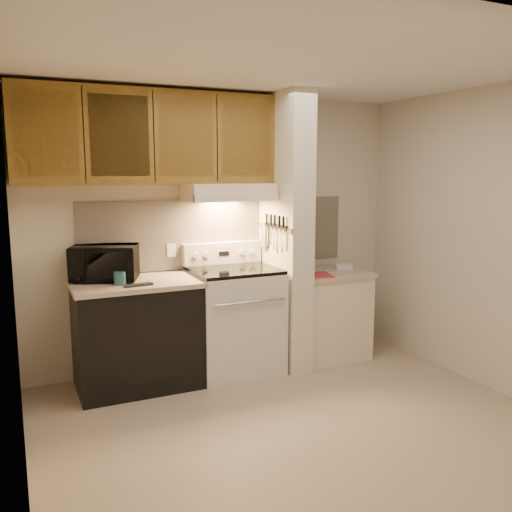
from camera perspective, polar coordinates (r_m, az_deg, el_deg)
floor at (r=4.13m, az=4.16°, el=-17.09°), size 3.60×3.60×0.00m
ceiling at (r=3.77m, az=4.62°, el=19.44°), size 3.60×3.60×0.00m
wall_back at (r=5.10m, az=-3.82°, el=2.63°), size 3.60×2.50×0.02m
wall_left at (r=3.29m, az=-24.22°, el=-1.70°), size 0.02×3.00×2.50m
wall_right at (r=4.88m, az=23.21°, el=1.63°), size 0.02×3.00×2.50m
backsplash at (r=5.09m, az=-3.77°, el=2.45°), size 2.60×0.02×0.63m
range_body at (r=4.94m, az=-2.29°, el=-6.91°), size 0.76×0.65×0.92m
oven_window at (r=4.65m, az=-0.79°, el=-7.42°), size 0.50×0.01×0.30m
oven_handle at (r=4.56m, az=-0.60°, el=-4.89°), size 0.65×0.02×0.02m
cooktop at (r=4.83m, az=-2.32°, el=-1.49°), size 0.74×0.64×0.03m
range_backguard at (r=5.07m, az=-3.55°, el=0.32°), size 0.76×0.08×0.20m
range_display at (r=5.04m, az=-3.38°, el=0.26°), size 0.10×0.01×0.04m
range_knob_left_outer at (r=4.94m, az=-6.40°, el=0.04°), size 0.05×0.02×0.05m
range_knob_left_inner at (r=4.97m, az=-5.30°, el=0.12°), size 0.05×0.02×0.05m
range_knob_right_inner at (r=5.10m, az=-1.49°, el=0.38°), size 0.05×0.02×0.05m
range_knob_right_outer at (r=5.14m, az=-0.46°, el=0.45°), size 0.05×0.02×0.05m
dishwasher_front at (r=4.71m, az=-12.39°, el=-8.25°), size 1.00×0.63×0.87m
left_countertop at (r=4.60m, az=-12.58°, el=-2.82°), size 1.04×0.67×0.04m
spoon_rest at (r=4.40m, az=-12.25°, el=-2.98°), size 0.23×0.10×0.02m
teal_jar at (r=4.46m, az=-14.14°, el=-2.28°), size 0.10×0.10×0.11m
outlet at (r=4.95m, az=-8.90°, el=0.59°), size 0.08×0.01×0.12m
microwave at (r=4.66m, az=-15.65°, el=-0.71°), size 0.62×0.51×0.29m
partition_pillar at (r=5.00m, az=3.10°, el=2.50°), size 0.22×0.70×2.50m
pillar_trim at (r=4.94m, az=1.91°, el=3.02°), size 0.01×0.70×0.04m
knife_strip at (r=4.89m, az=2.11°, el=3.19°), size 0.02×0.42×0.04m
knife_blade_a at (r=4.74m, az=2.91°, el=1.79°), size 0.01×0.03×0.16m
knife_handle_a at (r=4.73m, az=2.90°, el=3.60°), size 0.02×0.02×0.10m
knife_blade_b at (r=4.82m, az=2.44°, el=1.79°), size 0.01×0.04×0.18m
knife_handle_b at (r=4.79m, az=2.49°, el=3.67°), size 0.02×0.02×0.10m
knife_blade_c at (r=4.90m, az=1.94°, el=1.80°), size 0.01×0.04×0.20m
knife_handle_c at (r=4.88m, az=2.00°, el=3.77°), size 0.02×0.02×0.10m
knife_blade_d at (r=4.96m, az=1.61°, el=2.11°), size 0.01×0.04×0.16m
knife_handle_d at (r=4.94m, az=1.60°, el=3.84°), size 0.02×0.02×0.10m
knife_blade_e at (r=5.04m, az=1.14°, el=2.12°), size 0.01×0.04×0.18m
knife_handle_e at (r=5.03m, az=1.14°, el=3.93°), size 0.02×0.02×0.10m
oven_mitt at (r=5.09m, az=0.89°, el=2.06°), size 0.03×0.09×0.21m
right_cab_base at (r=5.38m, az=7.39°, el=-6.25°), size 0.70×0.60×0.81m
right_countertop at (r=5.29m, az=7.48°, el=-1.81°), size 0.74×0.64×0.04m
red_folder at (r=5.06m, az=6.66°, el=-1.98°), size 0.28×0.33×0.01m
white_box at (r=5.44m, az=9.19°, el=-1.11°), size 0.18×0.15×0.04m
range_hood at (r=4.87m, az=-2.94°, el=6.76°), size 0.78×0.44×0.15m
hood_lip at (r=4.68m, az=-1.97°, el=6.12°), size 0.78×0.04×0.06m
upper_cabinets at (r=4.71m, az=-11.20°, el=12.13°), size 2.18×0.33×0.77m
cab_door_a at (r=4.42m, az=-21.26°, el=11.90°), size 0.46×0.01×0.63m
cab_gap_a at (r=4.45m, az=-17.68°, el=12.07°), size 0.01×0.01×0.73m
cab_door_b at (r=4.49m, az=-14.16°, el=12.18°), size 0.46×0.01×0.63m
cab_gap_b at (r=4.55m, az=-10.71°, el=12.25°), size 0.01×0.01×0.73m
cab_door_c at (r=4.63m, az=-7.36°, el=12.28°), size 0.46×0.01×0.63m
cab_gap_c at (r=4.71m, az=-4.12°, el=12.27°), size 0.01×0.01×0.73m
cab_door_d at (r=4.82m, az=-1.02°, el=12.22°), size 0.46×0.01×0.63m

